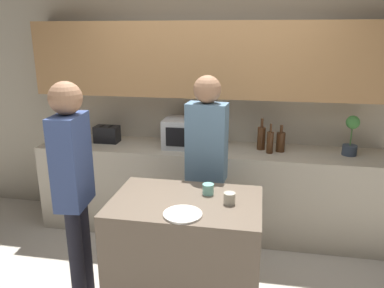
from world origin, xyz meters
The scene contains 14 objects.
back_wall centered at (0.00, 1.66, 1.54)m, with size 6.40×0.40×2.70m.
back_counter centered at (0.00, 1.39, 0.47)m, with size 3.60×0.62×0.93m.
kitchen_island centered at (0.01, 0.12, 0.46)m, with size 1.09×0.72×0.93m.
microwave centered at (-0.21, 1.42, 1.08)m, with size 0.52×0.39×0.30m.
toaster centered at (-1.13, 1.42, 1.02)m, with size 0.26×0.16×0.18m.
potted_plant centered at (1.39, 1.42, 1.13)m, with size 0.14×0.14×0.39m.
bottle_0 centered at (0.54, 1.45, 1.06)m, with size 0.08×0.08×0.33m.
bottle_1 centered at (0.62, 1.34, 1.05)m, with size 0.07×0.07×0.30m.
bottle_2 centered at (0.73, 1.41, 1.04)m, with size 0.09×0.09×0.27m.
plate_on_island centered at (0.04, -0.11, 0.94)m, with size 0.26×0.26×0.01m.
cup_0 centered at (0.16, 0.25, 0.97)m, with size 0.09×0.09×0.08m.
cup_1 centered at (0.33, 0.12, 0.97)m, with size 0.08×0.08×0.08m.
person_left centered at (-0.81, 0.05, 1.07)m, with size 0.23×0.36×1.77m.
person_center centered at (0.07, 0.74, 1.06)m, with size 0.36×0.23×1.76m.
Camera 1 is at (0.50, -2.30, 2.08)m, focal length 35.00 mm.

